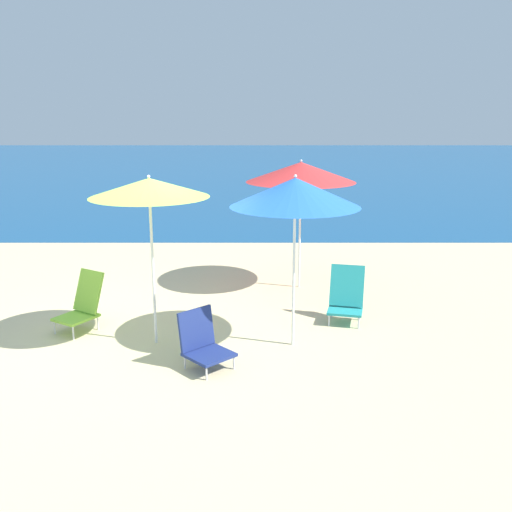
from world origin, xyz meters
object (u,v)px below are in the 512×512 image
at_px(beach_umbrella_blue, 297,192).
at_px(beach_umbrella_lime, 152,188).
at_px(beach_umbrella_red, 303,172).
at_px(beach_chair_teal, 348,296).
at_px(beach_chair_navy, 205,342).
at_px(beach_chair_lime, 85,303).

bearing_deg(beach_umbrella_blue, beach_umbrella_lime, 178.07).
bearing_deg(beach_umbrella_red, beach_umbrella_blue, -95.98).
distance_m(beach_umbrella_lime, beach_chair_teal, 3.30).
height_order(beach_umbrella_blue, beach_chair_teal, beach_umbrella_blue).
xyz_separation_m(beach_umbrella_blue, beach_umbrella_lime, (-1.84, 0.06, 0.05)).
bearing_deg(beach_chair_teal, beach_umbrella_blue, -119.43).
bearing_deg(beach_chair_navy, beach_umbrella_blue, -13.35).
relative_size(beach_umbrella_blue, beach_chair_lime, 2.75).
xyz_separation_m(beach_umbrella_red, beach_chair_teal, (0.58, -1.67, -1.65)).
distance_m(beach_chair_navy, beach_chair_teal, 2.54).
xyz_separation_m(beach_umbrella_lime, beach_chair_teal, (2.68, 0.86, -1.72)).
bearing_deg(beach_umbrella_blue, beach_chair_lime, 169.20).
height_order(beach_umbrella_blue, beach_umbrella_lime, beach_umbrella_blue).
distance_m(beach_umbrella_red, beach_umbrella_blue, 2.60).
relative_size(beach_umbrella_lime, beach_chair_lime, 2.73).
xyz_separation_m(beach_umbrella_blue, beach_chair_navy, (-1.14, -0.66, -1.73)).
relative_size(beach_umbrella_red, beach_chair_teal, 2.76).
height_order(beach_umbrella_blue, beach_chair_navy, beach_umbrella_blue).
distance_m(beach_umbrella_lime, beach_chair_navy, 2.04).
bearing_deg(beach_chair_navy, beach_chair_teal, -4.95).
bearing_deg(beach_chair_navy, beach_umbrella_lime, 90.74).
distance_m(beach_umbrella_blue, beach_chair_lime, 3.44).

